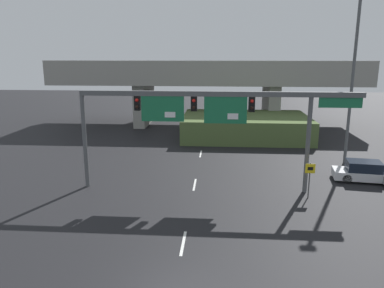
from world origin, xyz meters
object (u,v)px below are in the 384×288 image
Objects in this scene: speed_limit_sign at (310,175)px; parked_sedan_near_right at (365,172)px; highway_light_pole_near at (353,70)px; signal_gantry at (209,110)px.

speed_limit_sign is 0.49× the size of parked_sedan_near_right.
highway_light_pole_near is 8.29m from parked_sedan_near_right.
highway_light_pole_near reaches higher than parked_sedan_near_right.
speed_limit_sign is 0.16× the size of highway_light_pole_near.
speed_limit_sign is 6.02m from parked_sedan_near_right.
signal_gantry is at bearing 170.76° from speed_limit_sign.
speed_limit_sign is at bearing -135.04° from parked_sedan_near_right.
signal_gantry is 13.36m from highway_light_pole_near.
highway_light_pole_near is at bearing 97.61° from parked_sedan_near_right.
speed_limit_sign is 11.22m from highway_light_pole_near.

